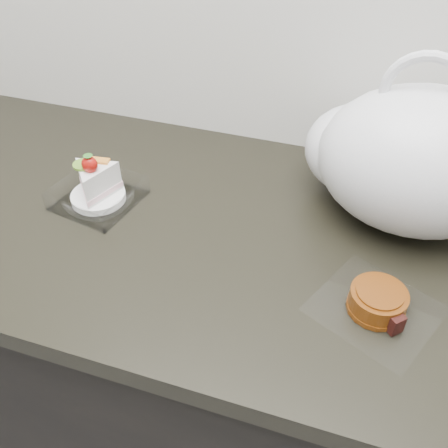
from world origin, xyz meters
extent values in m
cube|color=black|center=(0.00, 1.69, 0.43)|extent=(2.00, 0.60, 0.86)
cube|color=black|center=(0.00, 1.69, 0.88)|extent=(2.04, 0.64, 0.04)
cube|color=white|center=(-0.25, 1.69, 0.90)|extent=(0.16, 0.16, 0.00)
cylinder|color=white|center=(-0.25, 1.69, 0.91)|extent=(0.10, 0.10, 0.01)
ellipsoid|color=red|center=(-0.25, 1.68, 0.99)|extent=(0.03, 0.03, 0.03)
cone|color=#2D7223|center=(-0.25, 1.68, 1.01)|extent=(0.02, 0.02, 0.01)
cylinder|color=#7BAC31|center=(-0.27, 1.69, 0.98)|extent=(0.04, 0.04, 0.00)
cube|color=orange|center=(-0.25, 1.71, 0.98)|extent=(0.05, 0.02, 0.00)
cube|color=white|center=(0.28, 1.58, 0.90)|extent=(0.22, 0.22, 0.00)
cylinder|color=brown|center=(0.28, 1.58, 0.92)|extent=(0.10, 0.10, 0.04)
cylinder|color=brown|center=(0.28, 1.58, 0.91)|extent=(0.11, 0.11, 0.01)
cylinder|color=brown|center=(0.28, 1.58, 0.94)|extent=(0.09, 0.09, 0.00)
cube|color=black|center=(0.30, 1.55, 0.92)|extent=(0.03, 0.03, 0.03)
ellipsoid|color=white|center=(0.30, 1.81, 1.03)|extent=(0.40, 0.34, 0.25)
ellipsoid|color=white|center=(0.20, 1.86, 1.00)|extent=(0.24, 0.22, 0.16)
torus|color=white|center=(0.28, 1.82, 1.14)|extent=(0.14, 0.03, 0.14)
camera|label=1|loc=(0.21, 1.05, 1.49)|focal=40.00mm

